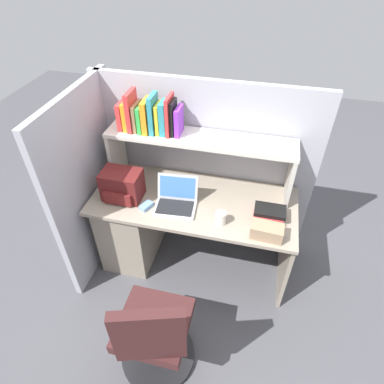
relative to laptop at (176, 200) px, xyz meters
The scene contains 13 objects.
ground_plane 0.79m from the laptop, 37.54° to the left, with size 8.00×8.00×0.00m, color #4C4C51.
desk 0.47m from the laptop, 162.13° to the left, with size 1.60×0.70×0.73m.
cubicle_partition_rear 0.48m from the laptop, 76.20° to the left, with size 1.84×0.05×1.55m, color #9E9EA8.
cubicle_partition_left 0.74m from the laptop, behind, with size 0.05×1.06×1.55m, color #9E9EA8.
overhead_hutch 0.43m from the laptop, 68.25° to the left, with size 1.44×0.28×0.45m.
reference_books_on_shelf 0.66m from the laptop, 132.87° to the left, with size 0.48×0.19×0.30m.
laptop is the anchor object (origin of this frame).
backpack 0.44m from the laptop, behind, with size 0.30×0.22×0.23m.
computer_mouse 0.23m from the laptop, 159.07° to the right, with size 0.06×0.10×0.03m, color #7299C6.
paper_cup 0.38m from the laptop, 17.48° to the right, with size 0.08×0.08×0.10m, color white.
tissue_box 0.71m from the laptop, 13.49° to the right, with size 0.22×0.12×0.10m, color #9E7F60.
desk_book_stack 0.70m from the laptop, ahead, with size 0.23×0.17×0.08m.
office_chair 0.96m from the laptop, 84.11° to the right, with size 0.52×0.54×0.93m.
Camera 1 is at (0.44, -1.87, 2.44)m, focal length 30.65 mm.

